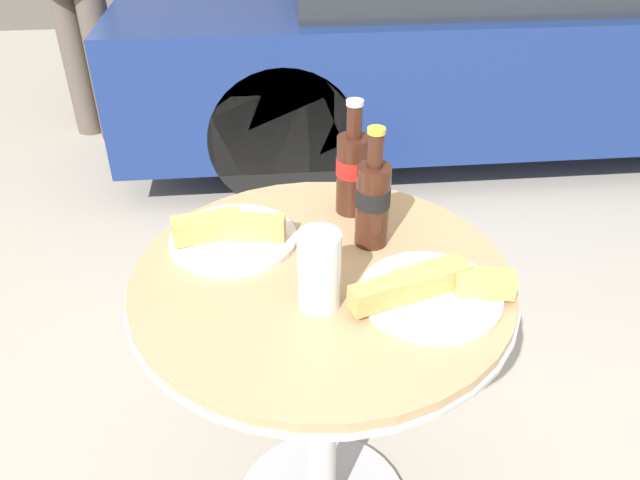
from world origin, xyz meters
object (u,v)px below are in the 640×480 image
object	(u,v)px
cola_bottle_right	(373,200)
parked_car	(493,20)
drinking_glass	(319,273)
lunch_plate_near	(231,234)
bistro_table	(322,346)
cola_bottle_left	(353,169)
lunch_plate_far	(430,290)

from	to	relation	value
cola_bottle_right	parked_car	distance (m)	2.52
cola_bottle_right	parked_car	world-z (taller)	parked_car
drinking_glass	lunch_plate_near	distance (m)	0.27
cola_bottle_right	lunch_plate_near	xyz separation A→B (m)	(-0.28, 0.03, -0.08)
bistro_table	cola_bottle_left	xyz separation A→B (m)	(0.09, 0.22, 0.29)
drinking_glass	lunch_plate_far	distance (m)	0.20
cola_bottle_left	drinking_glass	size ratio (longest dim) A/B	1.72
parked_car	cola_bottle_right	bearing A→B (deg)	-114.93
bistro_table	lunch_plate_far	size ratio (longest dim) A/B	2.48
lunch_plate_near	lunch_plate_far	size ratio (longest dim) A/B	0.85
lunch_plate_near	drinking_glass	bearing A→B (deg)	-53.50
cola_bottle_right	drinking_glass	distance (m)	0.22
bistro_table	parked_car	distance (m)	2.64
cola_bottle_left	lunch_plate_far	world-z (taller)	cola_bottle_left
bistro_table	cola_bottle_right	distance (m)	0.32
bistro_table	cola_bottle_left	world-z (taller)	cola_bottle_left
cola_bottle_left	cola_bottle_right	size ratio (longest dim) A/B	1.02
drinking_glass	lunch_plate_far	bearing A→B (deg)	-1.71
cola_bottle_right	parked_car	size ratio (longest dim) A/B	0.06
drinking_glass	bistro_table	bearing A→B (deg)	81.23
drinking_glass	parked_car	bearing A→B (deg)	64.36
cola_bottle_left	parked_car	bearing A→B (deg)	63.32
cola_bottle_right	drinking_glass	bearing A→B (deg)	-123.73
drinking_glass	lunch_plate_far	size ratio (longest dim) A/B	0.48
cola_bottle_right	lunch_plate_far	world-z (taller)	cola_bottle_right
cola_bottle_right	drinking_glass	xyz separation A→B (m)	(-0.12, -0.18, -0.03)
lunch_plate_far	bistro_table	bearing A→B (deg)	152.09
cola_bottle_right	bistro_table	bearing A→B (deg)	-139.48
parked_car	lunch_plate_far	bearing A→B (deg)	-111.74
cola_bottle_right	lunch_plate_far	distance (m)	0.22
bistro_table	parked_car	bearing A→B (deg)	63.77
lunch_plate_far	parked_car	xyz separation A→B (m)	(0.98, 2.47, -0.18)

